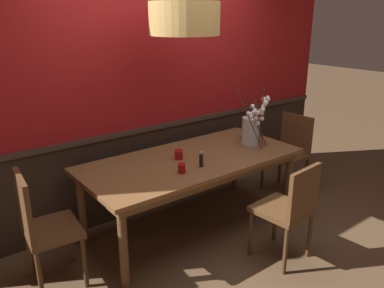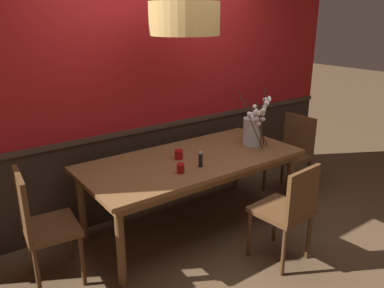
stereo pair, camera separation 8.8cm
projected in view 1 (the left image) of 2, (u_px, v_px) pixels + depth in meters
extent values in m
plane|color=brown|center=(192.00, 226.00, 3.88)|extent=(24.00, 24.00, 0.00)
cube|color=#2D2119|center=(156.00, 166.00, 4.23)|extent=(4.98, 0.12, 0.89)
cube|color=#3E2E24|center=(155.00, 126.00, 4.07)|extent=(4.98, 0.14, 0.05)
cube|color=maroon|center=(151.00, 37.00, 3.79)|extent=(4.98, 0.12, 1.83)
cube|color=brown|center=(192.00, 160.00, 3.65)|extent=(2.10, 0.97, 0.04)
cube|color=brown|center=(192.00, 165.00, 3.67)|extent=(1.99, 0.86, 0.08)
cylinder|color=brown|center=(123.00, 248.00, 2.92)|extent=(0.07, 0.07, 0.70)
cylinder|color=brown|center=(288.00, 183.00, 4.03)|extent=(0.07, 0.07, 0.70)
cylinder|color=brown|center=(82.00, 208.00, 3.51)|extent=(0.07, 0.07, 0.70)
cylinder|color=brown|center=(235.00, 161.00, 4.62)|extent=(0.07, 0.07, 0.70)
cube|color=brown|center=(175.00, 154.00, 4.55)|extent=(0.44, 0.47, 0.04)
cube|color=brown|center=(166.00, 130.00, 4.63)|extent=(0.38, 0.07, 0.44)
cylinder|color=#492F1A|center=(196.00, 175.00, 4.56)|extent=(0.04, 0.04, 0.44)
cylinder|color=#492F1A|center=(170.00, 182.00, 4.38)|extent=(0.04, 0.04, 0.44)
cylinder|color=#492F1A|center=(179.00, 165.00, 4.86)|extent=(0.04, 0.04, 0.44)
cylinder|color=#492F1A|center=(155.00, 171.00, 4.69)|extent=(0.04, 0.04, 0.44)
cube|color=brown|center=(282.00, 209.00, 3.28)|extent=(0.45, 0.45, 0.04)
cube|color=brown|center=(304.00, 192.00, 3.07)|extent=(0.40, 0.07, 0.41)
cylinder|color=#492F1A|center=(250.00, 233.00, 3.36)|extent=(0.04, 0.04, 0.43)
cylinder|color=#492F1A|center=(275.00, 219.00, 3.59)|extent=(0.04, 0.04, 0.43)
cylinder|color=#492F1A|center=(285.00, 251.00, 3.11)|extent=(0.04, 0.04, 0.43)
cylinder|color=#492F1A|center=(310.00, 235.00, 3.34)|extent=(0.04, 0.04, 0.43)
cube|color=brown|center=(53.00, 230.00, 2.95)|extent=(0.43, 0.48, 0.04)
cube|color=brown|center=(24.00, 206.00, 2.78)|extent=(0.08, 0.42, 0.47)
cylinder|color=#492F1A|center=(71.00, 239.00, 3.27)|extent=(0.04, 0.04, 0.44)
cylinder|color=#492F1A|center=(85.00, 263.00, 2.96)|extent=(0.04, 0.04, 0.44)
cylinder|color=#492F1A|center=(30.00, 251.00, 3.10)|extent=(0.04, 0.04, 0.44)
cylinder|color=#492F1A|center=(40.00, 277.00, 2.79)|extent=(0.04, 0.04, 0.44)
cube|color=brown|center=(120.00, 169.00, 4.14)|extent=(0.45, 0.39, 0.04)
cube|color=brown|center=(111.00, 143.00, 4.19)|extent=(0.42, 0.04, 0.44)
cylinder|color=#492F1A|center=(144.00, 189.00, 4.21)|extent=(0.04, 0.04, 0.43)
cylinder|color=#492F1A|center=(112.00, 199.00, 3.98)|extent=(0.04, 0.04, 0.43)
cylinder|color=#492F1A|center=(129.00, 179.00, 4.45)|extent=(0.04, 0.04, 0.43)
cylinder|color=#492F1A|center=(98.00, 188.00, 4.22)|extent=(0.04, 0.04, 0.43)
cube|color=brown|center=(286.00, 155.00, 4.52)|extent=(0.42, 0.46, 0.04)
cube|color=brown|center=(296.00, 133.00, 4.55)|extent=(0.06, 0.42, 0.43)
cylinder|color=#492F1A|center=(289.00, 183.00, 4.35)|extent=(0.04, 0.04, 0.43)
cylinder|color=#492F1A|center=(262.00, 173.00, 4.63)|extent=(0.04, 0.04, 0.43)
cylinder|color=#492F1A|center=(306.00, 175.00, 4.56)|extent=(0.04, 0.04, 0.43)
cylinder|color=#492F1A|center=(280.00, 166.00, 4.83)|extent=(0.04, 0.04, 0.43)
cylinder|color=silver|center=(251.00, 131.00, 3.98)|extent=(0.19, 0.19, 0.28)
cylinder|color=silver|center=(250.00, 141.00, 4.02)|extent=(0.16, 0.16, 0.06)
cylinder|color=#472D23|center=(250.00, 120.00, 3.79)|extent=(0.20, 0.20, 0.59)
sphere|color=white|center=(251.00, 117.00, 3.73)|extent=(0.04, 0.04, 0.04)
sphere|color=white|center=(252.00, 114.00, 3.77)|extent=(0.05, 0.05, 0.05)
sphere|color=white|center=(248.00, 114.00, 3.70)|extent=(0.04, 0.04, 0.04)
sphere|color=white|center=(254.00, 112.00, 3.72)|extent=(0.04, 0.04, 0.04)
cylinder|color=#472D23|center=(262.00, 116.00, 3.90)|extent=(0.13, 0.14, 0.61)
sphere|color=white|center=(264.00, 99.00, 3.85)|extent=(0.05, 0.05, 0.05)
sphere|color=white|center=(268.00, 97.00, 3.82)|extent=(0.04, 0.04, 0.04)
sphere|color=white|center=(268.00, 99.00, 3.81)|extent=(0.04, 0.04, 0.04)
cylinder|color=#472D23|center=(259.00, 123.00, 3.88)|extent=(0.16, 0.02, 0.49)
sphere|color=white|center=(257.00, 123.00, 3.85)|extent=(0.05, 0.05, 0.05)
sphere|color=white|center=(262.00, 113.00, 3.85)|extent=(0.05, 0.05, 0.05)
sphere|color=white|center=(266.00, 103.00, 3.73)|extent=(0.05, 0.05, 0.05)
sphere|color=white|center=(262.00, 119.00, 3.84)|extent=(0.04, 0.04, 0.04)
sphere|color=white|center=(263.00, 106.00, 3.81)|extent=(0.04, 0.04, 0.04)
sphere|color=white|center=(261.00, 111.00, 3.81)|extent=(0.05, 0.05, 0.05)
cylinder|color=#472D23|center=(256.00, 122.00, 3.87)|extent=(0.24, 0.13, 0.51)
sphere|color=white|center=(256.00, 119.00, 3.83)|extent=(0.04, 0.04, 0.04)
sphere|color=white|center=(263.00, 110.00, 3.74)|extent=(0.05, 0.05, 0.05)
sphere|color=white|center=(257.00, 113.00, 3.82)|extent=(0.05, 0.05, 0.05)
sphere|color=white|center=(255.00, 110.00, 3.77)|extent=(0.03, 0.03, 0.03)
cylinder|color=#472D23|center=(251.00, 121.00, 4.06)|extent=(0.10, 0.22, 0.43)
sphere|color=white|center=(255.00, 110.00, 4.07)|extent=(0.05, 0.05, 0.05)
sphere|color=white|center=(254.00, 114.00, 4.05)|extent=(0.04, 0.04, 0.04)
sphere|color=white|center=(253.00, 106.00, 4.10)|extent=(0.05, 0.05, 0.05)
cylinder|color=#9E0F14|center=(182.00, 168.00, 3.29)|extent=(0.07, 0.07, 0.08)
torus|color=red|center=(182.00, 164.00, 3.28)|extent=(0.07, 0.07, 0.01)
cylinder|color=silver|center=(182.00, 170.00, 3.29)|extent=(0.05, 0.05, 0.04)
cylinder|color=#9E0F14|center=(179.00, 155.00, 3.61)|extent=(0.08, 0.08, 0.09)
torus|color=red|center=(179.00, 151.00, 3.59)|extent=(0.08, 0.08, 0.01)
cylinder|color=silver|center=(179.00, 156.00, 3.61)|extent=(0.05, 0.05, 0.04)
cylinder|color=black|center=(201.00, 160.00, 3.42)|extent=(0.04, 0.04, 0.12)
cylinder|color=beige|center=(201.00, 153.00, 3.40)|extent=(0.03, 0.03, 0.02)
cylinder|color=tan|center=(184.00, 18.00, 3.22)|extent=(0.60, 0.60, 0.27)
sphere|color=#F9EAB7|center=(184.00, 24.00, 3.23)|extent=(0.14, 0.14, 0.14)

